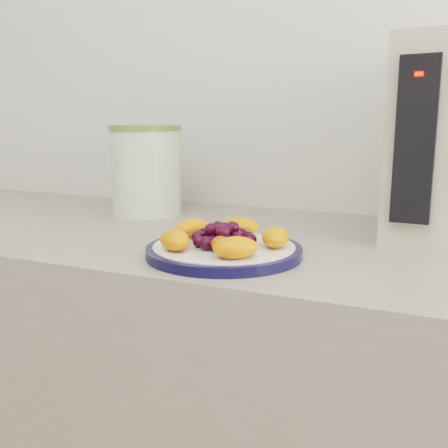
% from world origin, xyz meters
% --- Properties ---
extents(wall_back, '(3.50, 0.02, 2.60)m').
position_xyz_m(wall_back, '(0.00, 1.51, 1.30)').
color(wall_back, silver).
rests_on(wall_back, floor).
extents(plate_rim, '(0.24, 0.24, 0.01)m').
position_xyz_m(plate_rim, '(-0.05, 1.04, 0.91)').
color(plate_rim, '#0D0E34').
rests_on(plate_rim, counter).
extents(plate_face, '(0.22, 0.22, 0.02)m').
position_xyz_m(plate_face, '(-0.05, 1.04, 0.91)').
color(plate_face, white).
rests_on(plate_face, counter).
extents(canister, '(0.19, 0.19, 0.19)m').
position_xyz_m(canister, '(-0.36, 1.31, 0.99)').
color(canister, '#3B671D').
rests_on(canister, counter).
extents(canister_lid, '(0.20, 0.20, 0.01)m').
position_xyz_m(canister_lid, '(-0.36, 1.31, 1.09)').
color(canister_lid, olive).
rests_on(canister_lid, canister).
extents(appliance_panel, '(0.06, 0.02, 0.25)m').
position_xyz_m(appliance_panel, '(0.21, 1.18, 1.07)').
color(appliance_panel, black).
rests_on(appliance_panel, appliance_body).
extents(appliance_led, '(0.01, 0.01, 0.01)m').
position_xyz_m(appliance_led, '(0.21, 1.17, 1.17)').
color(appliance_led, '#FF0C05').
rests_on(appliance_led, appliance_panel).
extents(fruit_plate, '(0.21, 0.20, 0.04)m').
position_xyz_m(fruit_plate, '(-0.05, 1.04, 0.93)').
color(fruit_plate, orange).
rests_on(fruit_plate, plate_face).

